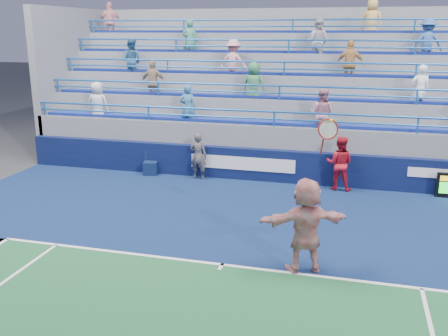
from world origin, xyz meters
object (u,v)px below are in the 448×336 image
(line_judge, at_px, (198,156))
(ball_girl, at_px, (340,163))
(judge_chair, at_px, (151,167))
(tennis_player, at_px, (306,225))

(line_judge, height_order, ball_girl, ball_girl)
(judge_chair, relative_size, line_judge, 0.52)
(tennis_player, bearing_deg, judge_chair, 135.22)
(tennis_player, bearing_deg, line_judge, 125.56)
(line_judge, distance_m, ball_girl, 4.71)
(judge_chair, distance_m, line_judge, 1.88)
(judge_chair, distance_m, ball_girl, 6.54)
(judge_chair, distance_m, tennis_player, 8.54)
(line_judge, relative_size, ball_girl, 0.93)
(tennis_player, xyz_separation_m, line_judge, (-4.24, 5.93, -0.23))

